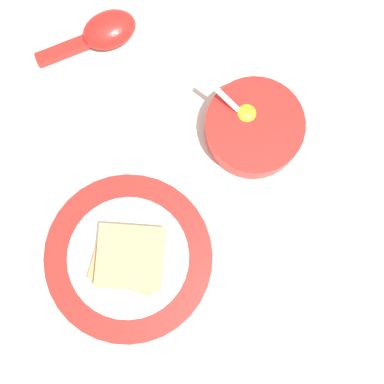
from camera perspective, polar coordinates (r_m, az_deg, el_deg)
The scene contains 5 objects.
ground_plane at distance 0.75m, azimuth -10.77°, elevation 5.72°, with size 3.00×3.00×0.00m, color beige.
egg_bowl at distance 0.73m, azimuth 6.60°, elevation 6.83°, with size 0.14×0.13×0.07m.
toast_plate at distance 0.71m, azimuth -6.77°, elevation -6.97°, with size 0.22×0.22×0.02m.
toast_sandwich at distance 0.69m, azimuth -6.78°, elevation -7.02°, with size 0.11×0.12×0.03m.
soup_spoon at distance 0.79m, azimuth -9.44°, elevation 16.46°, with size 0.06×0.15×0.03m.
Camera 1 is at (-0.23, -0.05, 0.72)m, focal length 50.00 mm.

